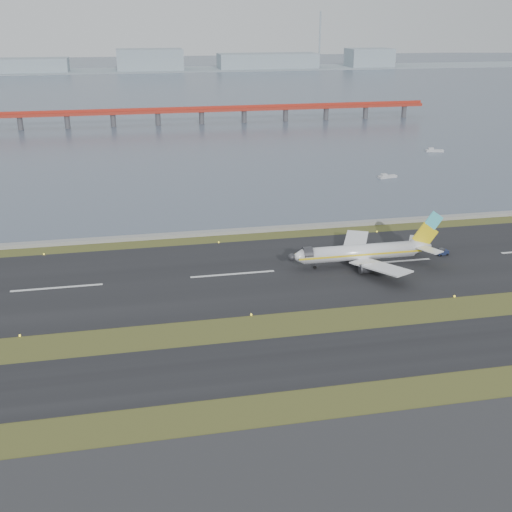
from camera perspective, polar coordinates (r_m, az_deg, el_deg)
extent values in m
plane|color=#37491A|center=(124.64, 0.25, -6.82)|extent=(1000.00, 1000.00, 0.00)
cube|color=black|center=(114.36, 1.50, -9.52)|extent=(1000.00, 18.00, 0.10)
cube|color=black|center=(151.37, -2.08, -1.64)|extent=(1000.00, 45.00, 0.10)
cube|color=gray|center=(179.02, -3.70, 2.09)|extent=(1000.00, 2.50, 1.00)
cube|color=#4B576B|center=(571.47, -9.59, 14.70)|extent=(1400.00, 800.00, 1.30)
cube|color=#A62A1C|center=(364.11, -4.88, 12.77)|extent=(260.00, 5.00, 1.60)
cube|color=#A62A1C|center=(363.91, -4.89, 13.01)|extent=(260.00, 0.40, 1.40)
cylinder|color=#4C4C51|center=(366.14, -20.22, 10.93)|extent=(2.80, 2.80, 7.00)
cylinder|color=#4C4C51|center=(364.76, -4.86, 12.08)|extent=(2.80, 2.80, 7.00)
cylinder|color=#4C4C51|center=(387.91, 9.70, 12.38)|extent=(2.80, 2.80, 7.00)
cube|color=#8F9FA9|center=(730.73, -10.19, 15.94)|extent=(1400.00, 80.00, 1.00)
cube|color=#8F9FA9|center=(736.30, -19.94, 15.65)|extent=(90.00, 35.00, 14.00)
cube|color=#8F9FA9|center=(730.32, -9.43, 16.85)|extent=(70.00, 35.00, 22.00)
cube|color=#8F9FA9|center=(747.71, 1.03, 16.96)|extent=(110.00, 35.00, 16.00)
cube|color=#8F9FA9|center=(782.52, 10.03, 16.98)|extent=(50.00, 35.00, 20.00)
cylinder|color=#8F9FA9|center=(761.91, 5.69, 18.60)|extent=(1.80, 1.80, 60.00)
cylinder|color=white|center=(157.27, 9.13, 0.33)|extent=(28.00, 3.80, 3.80)
cone|color=white|center=(152.65, 3.64, -0.08)|extent=(3.20, 3.80, 3.80)
cone|color=white|center=(163.42, 14.47, 0.82)|extent=(5.00, 3.80, 3.80)
cube|color=yellow|center=(155.60, 9.37, 0.09)|extent=(31.00, 0.06, 0.45)
cube|color=yellow|center=(158.96, 8.89, 0.57)|extent=(31.00, 0.06, 0.45)
cube|color=white|center=(150.96, 11.01, -0.96)|extent=(11.31, 15.89, 1.66)
cube|color=white|center=(165.72, 8.82, 1.16)|extent=(11.31, 15.89, 1.66)
cylinder|color=#313135|center=(152.92, 10.04, -1.09)|extent=(4.20, 2.10, 2.10)
cylinder|color=#313135|center=(163.35, 8.53, 0.44)|extent=(4.20, 2.10, 2.10)
cube|color=yellow|center=(162.83, 14.81, 1.80)|extent=(6.80, 0.35, 6.85)
cube|color=#53DCEC|center=(162.55, 15.53, 3.07)|extent=(4.85, 0.37, 4.90)
cube|color=white|center=(160.20, 15.16, 0.54)|extent=(5.64, 6.80, 0.22)
cube|color=white|center=(166.60, 14.02, 1.43)|extent=(5.64, 6.80, 0.22)
cylinder|color=black|center=(154.96, 5.25, -1.01)|extent=(0.80, 0.28, 0.80)
cylinder|color=black|center=(156.41, 9.94, -0.99)|extent=(1.00, 0.38, 1.00)
cylinder|color=black|center=(161.26, 9.23, -0.27)|extent=(1.00, 0.38, 1.00)
cube|color=#161F3E|center=(169.72, 16.24, 0.32)|extent=(3.08, 2.00, 1.08)
cube|color=#313135|center=(169.28, 16.16, 0.53)|extent=(1.43, 1.51, 0.63)
cylinder|color=black|center=(168.79, 16.09, 0.04)|extent=(0.66, 0.35, 0.63)
cylinder|color=black|center=(169.88, 15.81, 0.20)|extent=(0.66, 0.35, 0.63)
cylinder|color=black|center=(169.91, 16.63, 0.12)|extent=(0.66, 0.35, 0.63)
cylinder|color=black|center=(170.99, 16.36, 0.28)|extent=(0.66, 0.35, 0.63)
cube|color=silver|center=(246.60, 11.60, 6.91)|extent=(7.59, 3.60, 0.94)
cube|color=silver|center=(245.56, 11.31, 7.08)|extent=(2.35, 2.02, 0.94)
cube|color=silver|center=(299.54, 15.59, 9.00)|extent=(8.00, 4.19, 0.98)
cube|color=silver|center=(299.01, 15.30, 9.18)|extent=(2.54, 2.23, 0.98)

